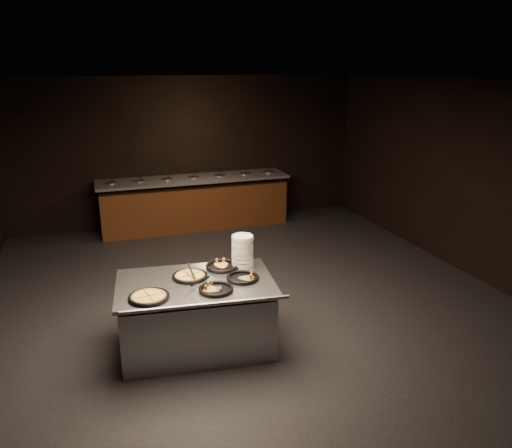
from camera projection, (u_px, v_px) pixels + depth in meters
The scene contains 11 objects.
room at pixel (251, 201), 6.32m from camera, with size 7.02×8.02×2.92m.
salad_bar at pixel (195, 206), 9.83m from camera, with size 3.70×0.83×1.18m.
serving_counter at pixel (197, 316), 5.60m from camera, with size 1.82×1.29×0.82m.
plate_stack at pixel (243, 251), 5.87m from camera, with size 0.25×0.25×0.37m, color white.
pan_veggie_whole at pixel (149, 297), 5.08m from camera, with size 0.42×0.42×0.04m.
pan_cheese_whole at pixel (190, 276), 5.59m from camera, with size 0.40×0.40×0.04m.
pan_cheese_slices_a at pixel (222, 266), 5.86m from camera, with size 0.39×0.39×0.04m.
pan_cheese_slices_b at pixel (216, 289), 5.26m from camera, with size 0.37×0.37×0.04m.
pan_veggie_slices at pixel (243, 277), 5.54m from camera, with size 0.36×0.36×0.04m.
server_left at pixel (190, 272), 5.56m from camera, with size 0.12×0.32×0.16m.
server_right at pixel (205, 283), 5.25m from camera, with size 0.33×0.15×0.16m.
Camera 1 is at (-1.92, -5.80, 3.09)m, focal length 35.00 mm.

